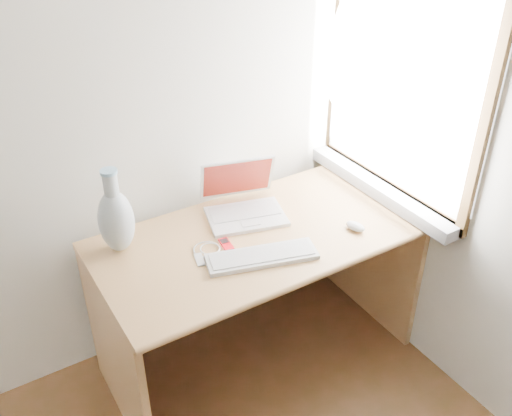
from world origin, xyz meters
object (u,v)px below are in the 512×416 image
desk (249,263)px  vase (116,219)px  laptop (241,204)px  external_keyboard (262,256)px

desk → vase: 0.67m
laptop → vase: (-0.57, 0.03, 0.10)m
laptop → external_keyboard: laptop is taller
vase → desk: bearing=-12.4°
vase → external_keyboard: bearing=-37.9°
external_keyboard → vase: bearing=158.3°
desk → external_keyboard: 0.34m
external_keyboard → vase: 0.61m
desk → vase: size_ratio=3.81×
laptop → external_keyboard: size_ratio=0.83×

